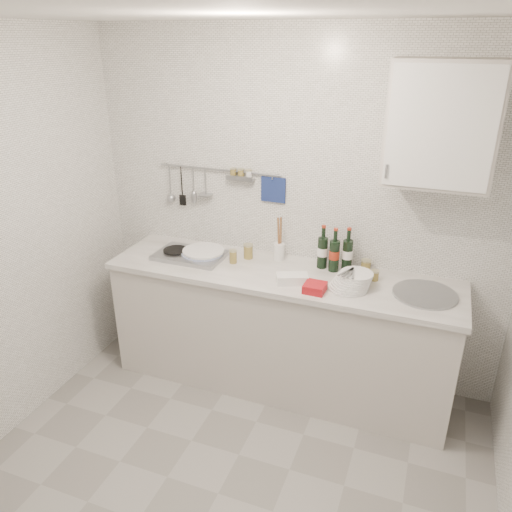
# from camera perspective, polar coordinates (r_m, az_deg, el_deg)

# --- Properties ---
(floor) EXTENTS (3.00, 3.00, 0.00)m
(floor) POSITION_cam_1_polar(r_m,az_deg,el_deg) (3.18, -4.36, -25.45)
(floor) COLOR slate
(floor) RESTS_ON ground
(ceiling) EXTENTS (3.00, 3.00, 0.00)m
(ceiling) POSITION_cam_1_polar(r_m,az_deg,el_deg) (2.08, -6.73, 26.24)
(ceiling) COLOR silver
(ceiling) RESTS_ON back_wall
(back_wall) EXTENTS (3.00, 0.02, 2.50)m
(back_wall) POSITION_cam_1_polar(r_m,az_deg,el_deg) (3.58, 4.46, 4.91)
(back_wall) COLOR silver
(back_wall) RESTS_ON floor
(counter) EXTENTS (2.44, 0.64, 0.96)m
(counter) POSITION_cam_1_polar(r_m,az_deg,el_deg) (3.67, 2.81, -8.67)
(counter) COLOR #BCB5AD
(counter) RESTS_ON floor
(wall_rail) EXTENTS (0.98, 0.09, 0.34)m
(wall_rail) POSITION_cam_1_polar(r_m,az_deg,el_deg) (3.70, -4.58, 8.40)
(wall_rail) COLOR #93969B
(wall_rail) RESTS_ON back_wall
(wall_cabinet) EXTENTS (0.60, 0.38, 0.70)m
(wall_cabinet) POSITION_cam_1_polar(r_m,az_deg,el_deg) (3.11, 20.48, 13.95)
(wall_cabinet) COLOR #BCB5AD
(wall_cabinet) RESTS_ON back_wall
(plate_stack_hob) EXTENTS (0.33, 0.33, 0.06)m
(plate_stack_hob) POSITION_cam_1_polar(r_m,az_deg,el_deg) (3.67, -6.21, 0.28)
(plate_stack_hob) COLOR #5571C1
(plate_stack_hob) RESTS_ON counter
(plate_stack_sink) EXTENTS (0.28, 0.26, 0.12)m
(plate_stack_sink) POSITION_cam_1_polar(r_m,az_deg,el_deg) (3.25, 10.91, -2.83)
(plate_stack_sink) COLOR white
(plate_stack_sink) RESTS_ON counter
(wine_bottles) EXTENTS (0.24, 0.11, 0.31)m
(wine_bottles) POSITION_cam_1_polar(r_m,az_deg,el_deg) (3.45, 9.01, 0.82)
(wine_bottles) COLOR black
(wine_bottles) RESTS_ON counter
(butter_dish) EXTENTS (0.23, 0.17, 0.06)m
(butter_dish) POSITION_cam_1_polar(r_m,az_deg,el_deg) (3.28, 4.16, -2.62)
(butter_dish) COLOR white
(butter_dish) RESTS_ON counter
(strawberry_punnet) EXTENTS (0.14, 0.14, 0.06)m
(strawberry_punnet) POSITION_cam_1_polar(r_m,az_deg,el_deg) (3.18, 6.74, -3.62)
(strawberry_punnet) COLOR red
(strawberry_punnet) RESTS_ON counter
(utensil_crock) EXTENTS (0.08, 0.08, 0.33)m
(utensil_crock) POSITION_cam_1_polar(r_m,az_deg,el_deg) (3.60, 2.65, 0.77)
(utensil_crock) COLOR white
(utensil_crock) RESTS_ON counter
(jar_a) EXTENTS (0.07, 0.07, 0.11)m
(jar_a) POSITION_cam_1_polar(r_m,az_deg,el_deg) (3.62, -0.90, 0.55)
(jar_a) COLOR olive
(jar_a) RESTS_ON counter
(jar_b) EXTENTS (0.07, 0.07, 0.08)m
(jar_b) POSITION_cam_1_polar(r_m,az_deg,el_deg) (3.51, 12.44, -1.05)
(jar_b) COLOR olive
(jar_b) RESTS_ON counter
(jar_c) EXTENTS (0.06, 0.06, 0.07)m
(jar_c) POSITION_cam_1_polar(r_m,az_deg,el_deg) (3.40, 13.40, -2.15)
(jar_c) COLOR olive
(jar_c) RESTS_ON counter
(jar_d) EXTENTS (0.06, 0.06, 0.10)m
(jar_d) POSITION_cam_1_polar(r_m,az_deg,el_deg) (3.55, -2.64, -0.04)
(jar_d) COLOR olive
(jar_d) RESTS_ON counter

